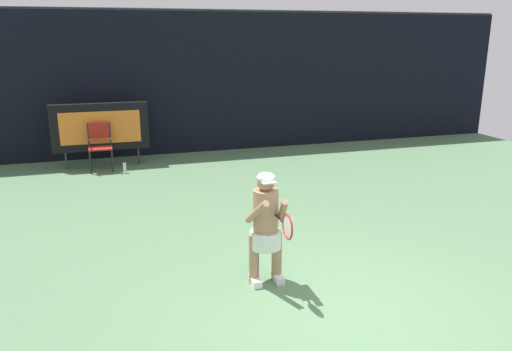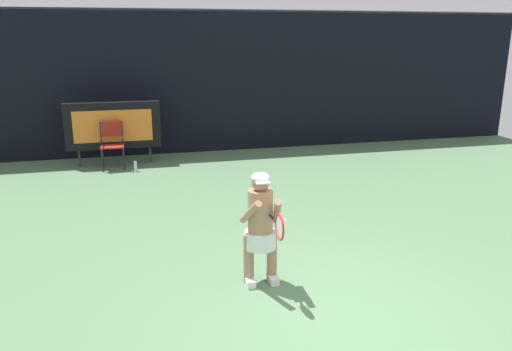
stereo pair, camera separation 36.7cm
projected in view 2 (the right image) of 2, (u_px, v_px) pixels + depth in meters
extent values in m
cube|color=#557B54|center=(335.00, 315.00, 5.57)|extent=(18.00, 22.00, 0.02)
cube|color=black|center=(211.00, 83.00, 13.02)|extent=(18.00, 0.12, 3.60)
cylinder|color=#38383D|center=(209.00, 10.00, 12.52)|extent=(18.00, 0.05, 0.05)
cube|color=black|center=(113.00, 125.00, 11.81)|extent=(2.20, 0.20, 1.10)
cube|color=orange|center=(113.00, 126.00, 11.72)|extent=(1.80, 0.01, 0.75)
cylinder|color=#2D2D33|center=(79.00, 158.00, 11.82)|extent=(0.05, 0.05, 0.40)
cylinder|color=#2D2D33|center=(150.00, 154.00, 12.21)|extent=(0.05, 0.05, 0.40)
cylinder|color=black|center=(102.00, 161.00, 11.34)|extent=(0.04, 0.04, 0.52)
cylinder|color=black|center=(124.00, 159.00, 11.45)|extent=(0.04, 0.04, 0.52)
cylinder|color=black|center=(103.00, 157.00, 11.71)|extent=(0.04, 0.04, 0.52)
cylinder|color=black|center=(124.00, 155.00, 11.83)|extent=(0.04, 0.04, 0.52)
cube|color=maroon|center=(112.00, 146.00, 11.51)|extent=(0.52, 0.44, 0.03)
cylinder|color=black|center=(101.00, 134.00, 11.57)|extent=(0.04, 0.04, 0.56)
cylinder|color=black|center=(122.00, 133.00, 11.68)|extent=(0.04, 0.04, 0.56)
cube|color=maroon|center=(111.00, 129.00, 11.59)|extent=(0.48, 0.02, 0.34)
cylinder|color=black|center=(101.00, 138.00, 11.39)|extent=(0.04, 0.44, 0.04)
cylinder|color=black|center=(122.00, 137.00, 11.51)|extent=(0.04, 0.44, 0.04)
cylinder|color=silver|center=(136.00, 166.00, 11.41)|extent=(0.07, 0.07, 0.24)
cylinder|color=black|center=(135.00, 161.00, 11.37)|extent=(0.03, 0.03, 0.03)
cube|color=white|center=(250.00, 281.00, 6.23)|extent=(0.11, 0.26, 0.09)
cube|color=white|center=(273.00, 278.00, 6.31)|extent=(0.11, 0.26, 0.09)
cylinder|color=#A37A5B|center=(249.00, 259.00, 6.21)|extent=(0.13, 0.13, 0.65)
cylinder|color=#A37A5B|center=(272.00, 256.00, 6.28)|extent=(0.13, 0.13, 0.65)
cylinder|color=silver|center=(260.00, 239.00, 6.17)|extent=(0.39, 0.39, 0.22)
cylinder|color=#A37A5B|center=(260.00, 212.00, 6.08)|extent=(0.31, 0.31, 0.56)
sphere|color=#A37A5B|center=(260.00, 182.00, 5.97)|extent=(0.22, 0.22, 0.22)
ellipsoid|color=white|center=(260.00, 177.00, 5.96)|extent=(0.22, 0.22, 0.12)
cube|color=white|center=(263.00, 182.00, 5.87)|extent=(0.17, 0.12, 0.02)
cylinder|color=#A37A5B|center=(250.00, 212.00, 5.86)|extent=(0.19, 0.46, 0.40)
cylinder|color=#A37A5B|center=(277.00, 210.00, 5.94)|extent=(0.19, 0.46, 0.40)
cylinder|color=white|center=(282.00, 221.00, 5.86)|extent=(0.13, 0.13, 0.12)
cylinder|color=black|center=(272.00, 218.00, 5.89)|extent=(0.03, 0.28, 0.03)
torus|color=red|center=(280.00, 227.00, 5.60)|extent=(0.02, 0.31, 0.31)
ellipsoid|color=silver|center=(280.00, 227.00, 5.60)|extent=(0.01, 0.26, 0.26)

